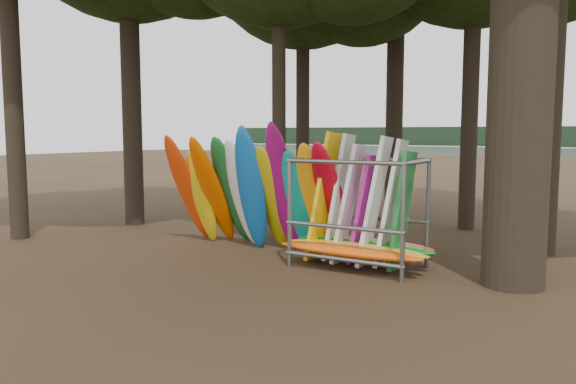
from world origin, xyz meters
The scene contains 4 objects.
ground centered at (0.00, 0.00, 0.00)m, with size 120.00×120.00×0.00m, color #47331E.
lake centered at (0.00, 60.00, 0.00)m, with size 160.00×160.00×0.00m, color gray.
kayak_row centered at (-0.67, 1.04, 1.36)m, with size 4.79×2.31×3.21m.
storage_rack centered at (2.14, 0.77, 1.06)m, with size 3.23×1.51×2.87m.
Camera 1 is at (6.95, -9.95, 2.83)m, focal length 35.00 mm.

